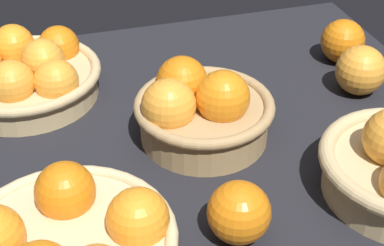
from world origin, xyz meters
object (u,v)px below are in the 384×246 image
(basket_far_right, at_px, (68,246))
(loose_orange_side_gap, at_px, (239,213))
(basket_center, at_px, (200,109))
(loose_orange_front_gap, at_px, (361,70))
(basket_near_right, at_px, (24,74))
(loose_orange_back_gap, at_px, (343,41))

(basket_far_right, bearing_deg, loose_orange_side_gap, 178.50)
(basket_center, distance_m, loose_orange_front_gap, 0.29)
(basket_near_right, relative_size, loose_orange_front_gap, 2.97)
(basket_center, xyz_separation_m, loose_orange_back_gap, (-0.31, -0.15, -0.01))
(basket_near_right, height_order, basket_center, basket_center)
(basket_far_right, distance_m, basket_center, 0.29)
(basket_center, distance_m, loose_orange_side_gap, 0.20)
(basket_center, bearing_deg, loose_orange_side_gap, 86.03)
(loose_orange_front_gap, relative_size, loose_orange_side_gap, 1.07)
(loose_orange_front_gap, bearing_deg, basket_center, 8.73)
(basket_far_right, height_order, basket_near_right, basket_near_right)
(basket_far_right, bearing_deg, basket_center, -136.95)
(loose_orange_side_gap, bearing_deg, basket_far_right, -1.50)
(loose_orange_back_gap, relative_size, loose_orange_side_gap, 1.02)
(basket_center, relative_size, loose_orange_front_gap, 2.49)
(loose_orange_front_gap, height_order, loose_orange_side_gap, loose_orange_front_gap)
(basket_far_right, xyz_separation_m, loose_orange_side_gap, (-0.20, 0.01, 0.00))
(basket_far_right, distance_m, loose_orange_back_gap, 0.62)
(basket_near_right, distance_m, basket_center, 0.30)
(basket_far_right, relative_size, loose_orange_front_gap, 3.04)
(basket_center, relative_size, loose_orange_side_gap, 2.66)
(loose_orange_back_gap, bearing_deg, loose_orange_side_gap, 47.22)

